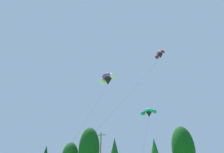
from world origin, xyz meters
The scene contains 5 objects.
treeline_tree_c centered at (-18.14, 51.97, 9.07)m, with size 5.84×5.84×14.98m.
treeline_tree_f centered at (6.81, 54.00, 8.30)m, with size 5.50×5.50×13.71m.
parafoil_kite_high_magenta centered at (6.15, 34.52, 24.25)m, with size 11.35×19.44×23.83m.
parafoil_kite_mid_teal centered at (2.71, 35.81, 13.05)m, with size 3.39×12.04×12.70m.
parafoil_kite_far_purple centered at (-1.75, 26.43, 16.73)m, with size 4.07×11.33×16.53m.
Camera 1 is at (10.23, -1.33, 2.59)m, focal length 32.65 mm.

